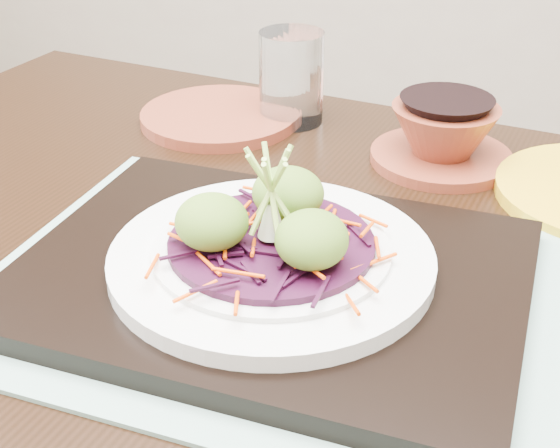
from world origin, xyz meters
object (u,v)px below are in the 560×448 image
(dining_table, at_px, (314,379))
(white_plate, at_px, (272,257))
(water_glass, at_px, (291,78))
(terracotta_bowl_set, at_px, (443,138))
(terracotta_side_plate, at_px, (219,117))
(serving_tray, at_px, (272,276))

(dining_table, xyz_separation_m, white_plate, (-0.03, -0.02, 0.13))
(water_glass, height_order, terracotta_bowl_set, water_glass)
(terracotta_side_plate, distance_m, water_glass, 0.10)
(serving_tray, distance_m, water_glass, 0.35)
(terracotta_side_plate, height_order, terracotta_bowl_set, terracotta_bowl_set)
(dining_table, distance_m, serving_tray, 0.12)
(water_glass, distance_m, terracotta_bowl_set, 0.20)
(white_plate, bearing_deg, serving_tray, 180.00)
(terracotta_bowl_set, bearing_deg, white_plate, -107.60)
(serving_tray, distance_m, terracotta_bowl_set, 0.30)
(terracotta_side_plate, bearing_deg, white_plate, -60.22)
(white_plate, bearing_deg, terracotta_bowl_set, 72.40)
(water_glass, bearing_deg, white_plate, -74.03)
(dining_table, relative_size, serving_tray, 3.29)
(serving_tray, xyz_separation_m, terracotta_side_plate, (-0.18, 0.31, -0.01))
(terracotta_side_plate, distance_m, terracotta_bowl_set, 0.27)
(dining_table, height_order, terracotta_side_plate, terracotta_side_plate)
(water_glass, relative_size, terracotta_bowl_set, 0.53)
(dining_table, xyz_separation_m, terracotta_bowl_set, (0.06, 0.26, 0.13))
(serving_tray, height_order, terracotta_side_plate, serving_tray)
(water_glass, bearing_deg, serving_tray, -74.03)
(terracotta_side_plate, xyz_separation_m, terracotta_bowl_set, (0.26, -0.03, 0.02))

